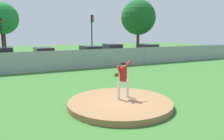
{
  "coord_description": "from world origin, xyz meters",
  "views": [
    {
      "loc": [
        -4.27,
        -8.07,
        3.15
      ],
      "look_at": [
        0.28,
        1.35,
        1.34
      ],
      "focal_mm": 35.58,
      "sensor_mm": 36.0,
      "label": 1
    }
  ],
  "objects_px": {
    "parked_car_burgundy": "(4,57)",
    "parked_car_champagne": "(112,52)",
    "pitcher_youth": "(123,76)",
    "parked_car_slate": "(90,54)",
    "parked_car_red": "(44,56)",
    "traffic_light_near": "(1,32)",
    "parked_car_white": "(147,51)",
    "baseball": "(134,100)",
    "traffic_light_far": "(92,29)"
  },
  "relations": [
    {
      "from": "parked_car_burgundy",
      "to": "parked_car_champagne",
      "type": "distance_m",
      "value": 11.16
    },
    {
      "from": "pitcher_youth",
      "to": "parked_car_burgundy",
      "type": "distance_m",
      "value": 15.42
    },
    {
      "from": "parked_car_burgundy",
      "to": "parked_car_champagne",
      "type": "relative_size",
      "value": 1.04
    },
    {
      "from": "parked_car_burgundy",
      "to": "parked_car_slate",
      "type": "bearing_deg",
      "value": -2.02
    },
    {
      "from": "parked_car_red",
      "to": "traffic_light_near",
      "type": "height_order",
      "value": "traffic_light_near"
    },
    {
      "from": "parked_car_slate",
      "to": "parked_car_white",
      "type": "bearing_deg",
      "value": 2.56
    },
    {
      "from": "parked_car_slate",
      "to": "traffic_light_near",
      "type": "height_order",
      "value": "traffic_light_near"
    },
    {
      "from": "baseball",
      "to": "traffic_light_far",
      "type": "height_order",
      "value": "traffic_light_far"
    },
    {
      "from": "parked_car_burgundy",
      "to": "parked_car_champagne",
      "type": "xyz_separation_m",
      "value": [
        11.15,
        -0.31,
        0.03
      ]
    },
    {
      "from": "parked_car_red",
      "to": "parked_car_champagne",
      "type": "xyz_separation_m",
      "value": [
        7.59,
        0.16,
        0.05
      ]
    },
    {
      "from": "parked_car_slate",
      "to": "parked_car_white",
      "type": "relative_size",
      "value": 0.97
    },
    {
      "from": "parked_car_burgundy",
      "to": "traffic_light_near",
      "type": "relative_size",
      "value": 0.97
    },
    {
      "from": "parked_car_slate",
      "to": "traffic_light_near",
      "type": "distance_m",
      "value": 9.87
    },
    {
      "from": "parked_car_slate",
      "to": "traffic_light_near",
      "type": "bearing_deg",
      "value": 153.58
    },
    {
      "from": "parked_car_slate",
      "to": "parked_car_burgundy",
      "type": "bearing_deg",
      "value": 177.98
    },
    {
      "from": "parked_car_burgundy",
      "to": "traffic_light_far",
      "type": "bearing_deg",
      "value": 19.36
    },
    {
      "from": "parked_car_champagne",
      "to": "parked_car_white",
      "type": "bearing_deg",
      "value": 4.03
    },
    {
      "from": "parked_car_slate",
      "to": "parked_car_red",
      "type": "bearing_deg",
      "value": -178.07
    },
    {
      "from": "parked_car_white",
      "to": "traffic_light_near",
      "type": "height_order",
      "value": "traffic_light_near"
    },
    {
      "from": "parked_car_burgundy",
      "to": "parked_car_white",
      "type": "xyz_separation_m",
      "value": [
        16.18,
        0.04,
        -0.04
      ]
    },
    {
      "from": "parked_car_red",
      "to": "traffic_light_far",
      "type": "xyz_separation_m",
      "value": [
        6.63,
        4.05,
        2.75
      ]
    },
    {
      "from": "parked_car_red",
      "to": "pitcher_youth",
      "type": "bearing_deg",
      "value": -85.38
    },
    {
      "from": "parked_car_burgundy",
      "to": "parked_car_white",
      "type": "bearing_deg",
      "value": 0.15
    },
    {
      "from": "parked_car_red",
      "to": "parked_car_slate",
      "type": "bearing_deg",
      "value": 1.93
    },
    {
      "from": "parked_car_red",
      "to": "parked_car_champagne",
      "type": "height_order",
      "value": "parked_car_champagne"
    },
    {
      "from": "pitcher_youth",
      "to": "traffic_light_near",
      "type": "xyz_separation_m",
      "value": [
        -4.78,
        18.64,
        1.95
      ]
    },
    {
      "from": "parked_car_burgundy",
      "to": "parked_car_slate",
      "type": "xyz_separation_m",
      "value": [
        8.51,
        -0.3,
        -0.03
      ]
    },
    {
      "from": "parked_car_red",
      "to": "parked_car_white",
      "type": "xyz_separation_m",
      "value": [
        12.62,
        0.51,
        -0.01
      ]
    },
    {
      "from": "parked_car_burgundy",
      "to": "traffic_light_far",
      "type": "distance_m",
      "value": 11.14
    },
    {
      "from": "traffic_light_near",
      "to": "pitcher_youth",
      "type": "bearing_deg",
      "value": -75.62
    },
    {
      "from": "traffic_light_near",
      "to": "baseball",
      "type": "bearing_deg",
      "value": -75.24
    },
    {
      "from": "parked_car_white",
      "to": "traffic_light_far",
      "type": "distance_m",
      "value": 7.48
    },
    {
      "from": "baseball",
      "to": "parked_car_white",
      "type": "bearing_deg",
      "value": 53.67
    },
    {
      "from": "parked_car_slate",
      "to": "traffic_light_far",
      "type": "height_order",
      "value": "traffic_light_far"
    },
    {
      "from": "pitcher_youth",
      "to": "traffic_light_near",
      "type": "distance_m",
      "value": 19.34
    },
    {
      "from": "pitcher_youth",
      "to": "parked_car_champagne",
      "type": "bearing_deg",
      "value": 65.85
    },
    {
      "from": "parked_car_burgundy",
      "to": "traffic_light_near",
      "type": "height_order",
      "value": "traffic_light_near"
    },
    {
      "from": "traffic_light_far",
      "to": "baseball",
      "type": "bearing_deg",
      "value": -105.52
    },
    {
      "from": "baseball",
      "to": "traffic_light_far",
      "type": "distance_m",
      "value": 19.76
    },
    {
      "from": "parked_car_red",
      "to": "traffic_light_near",
      "type": "xyz_separation_m",
      "value": [
        -3.63,
        4.43,
        2.38
      ]
    },
    {
      "from": "pitcher_youth",
      "to": "baseball",
      "type": "bearing_deg",
      "value": -62.36
    },
    {
      "from": "pitcher_youth",
      "to": "parked_car_red",
      "type": "relative_size",
      "value": 0.35
    },
    {
      "from": "pitcher_youth",
      "to": "parked_car_champagne",
      "type": "xyz_separation_m",
      "value": [
        6.44,
        14.37,
        -0.38
      ]
    },
    {
      "from": "baseball",
      "to": "parked_car_burgundy",
      "type": "height_order",
      "value": "parked_car_burgundy"
    },
    {
      "from": "traffic_light_near",
      "to": "traffic_light_far",
      "type": "distance_m",
      "value": 10.28
    },
    {
      "from": "baseball",
      "to": "traffic_light_far",
      "type": "bearing_deg",
      "value": 74.48
    },
    {
      "from": "parked_car_champagne",
      "to": "traffic_light_far",
      "type": "relative_size",
      "value": 0.82
    },
    {
      "from": "parked_car_champagne",
      "to": "parked_car_white",
      "type": "distance_m",
      "value": 5.04
    },
    {
      "from": "pitcher_youth",
      "to": "parked_car_burgundy",
      "type": "xyz_separation_m",
      "value": [
        -4.71,
        14.68,
        -0.4
      ]
    },
    {
      "from": "traffic_light_near",
      "to": "traffic_light_far",
      "type": "height_order",
      "value": "traffic_light_far"
    }
  ]
}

